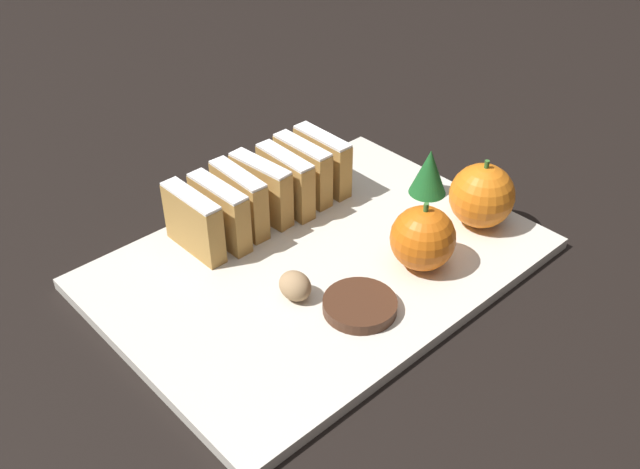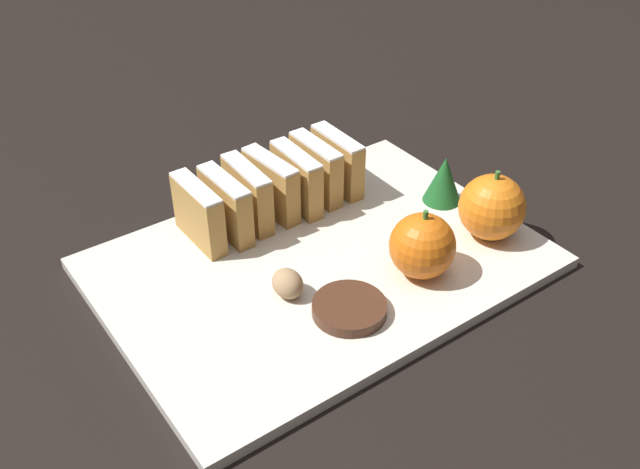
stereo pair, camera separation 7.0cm
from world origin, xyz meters
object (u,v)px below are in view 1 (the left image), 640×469
object	(u,v)px
orange_near	(423,238)
walnut	(295,286)
chocolate_cookie	(360,305)
orange_far	(482,196)

from	to	relation	value
orange_near	walnut	distance (m)	0.13
walnut	chocolate_cookie	world-z (taller)	walnut
chocolate_cookie	walnut	bearing A→B (deg)	-149.45
walnut	chocolate_cookie	xyz separation A→B (m)	(0.05, 0.03, -0.01)
orange_near	orange_far	world-z (taller)	orange_far
orange_near	walnut	xyz separation A→B (m)	(-0.05, -0.12, -0.02)
chocolate_cookie	orange_far	bearing A→B (deg)	93.49
orange_near	orange_far	xyz separation A→B (m)	(-0.01, 0.10, 0.00)
orange_near	orange_far	distance (m)	0.10
walnut	chocolate_cookie	bearing A→B (deg)	30.55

